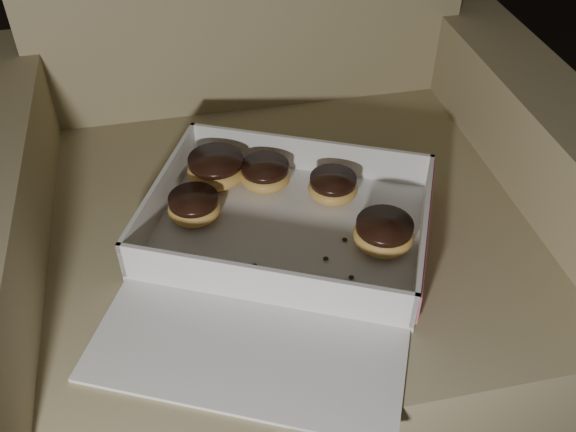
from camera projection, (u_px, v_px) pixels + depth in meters
The scene contains 13 objects.
floor at pixel (282, 367), 1.20m from camera, with size 4.50×4.50×0.00m, color black.
armchair at pixel (278, 241), 1.03m from camera, with size 0.88×0.74×0.92m.
bakery_box at pixel (284, 244), 0.84m from camera, with size 0.50×0.53×0.06m.
donut_a at pixel (194, 207), 0.87m from camera, with size 0.07×0.07×0.04m.
donut_b at pixel (265, 174), 0.92m from camera, with size 0.07×0.07×0.04m.
donut_c at pixel (384, 234), 0.83m from camera, with size 0.08×0.08×0.04m.
donut_d at pixel (216, 169), 0.93m from camera, with size 0.09×0.09×0.04m.
donut_e at pixel (333, 187), 0.90m from camera, with size 0.07×0.07×0.04m.
crumb_a at pixel (326, 259), 0.82m from camera, with size 0.01×0.01×0.00m, color black.
crumb_b at pixel (345, 239), 0.85m from camera, with size 0.01×0.01×0.00m, color black.
crumb_c at pixel (254, 266), 0.81m from camera, with size 0.01×0.01×0.00m, color black.
crumb_d at pixel (351, 277), 0.80m from camera, with size 0.01×0.01×0.00m, color black.
crumb_e at pixel (208, 272), 0.80m from camera, with size 0.01×0.01×0.00m, color black.
Camera 1 is at (-0.13, -0.70, 1.01)m, focal length 40.00 mm.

